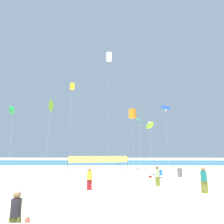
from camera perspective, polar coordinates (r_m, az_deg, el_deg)
The scene contains 18 objects.
ground_plane at distance 17.51m, azimuth -4.01°, elevation -20.91°, with size 120.00×120.00×0.00m, color beige.
ocean_band at distance 50.71m, azimuth -0.66°, elevation -14.21°, with size 120.00×20.00×0.01m, color teal.
mother_figure at distance 8.75m, azimuth -25.92°, elevation -24.57°, with size 0.37×0.37×1.62m.
beachgoer_teal_shirt at distance 16.75m, azimuth 24.85°, elevation -17.02°, with size 0.43×0.43×1.86m.
beachgoer_sage_shirt at distance 18.69m, azimuth 12.91°, elevation -17.25°, with size 0.38×0.38×1.68m.
beachgoer_mustard_shirt at distance 16.65m, azimuth -6.47°, elevation -18.27°, with size 0.39×0.39×1.69m.
folding_beach_chair at distance 23.90m, azimuth 13.70°, elevation -16.77°, with size 0.52×0.65×0.89m.
trash_barrel at distance 25.31m, azimuth 18.88°, elevation -16.09°, with size 0.54×0.54×0.98m, color #595960.
volleyball_net at distance 29.25m, azimuth -3.89°, elevation -13.56°, with size 8.45×1.97×2.40m.
beach_handbag at distance 23.77m, azimuth 10.94°, elevation -17.75°, with size 0.30×0.15×0.24m, color maroon.
kite_lime_delta at distance 28.84m, azimuth -17.43°, elevation 1.71°, with size 0.54×1.60×9.86m.
kite_blue_tube at distance 36.78m, azimuth 15.17°, elevation 1.15°, with size 1.89×1.83×10.76m.
kite_lime_inflatable at distance 24.82m, azimuth 10.79°, elevation -3.83°, with size 1.13×1.93×6.48m.
kite_green_delta at distance 28.89m, azimuth -26.48°, elevation 0.51°, with size 0.51×1.15×8.73m.
kite_white_box at distance 39.44m, azimuth -0.89°, elevation 15.51°, with size 1.11×1.11×21.33m.
kite_orange_box at distance 32.35m, azimuth 5.91°, elevation -0.49°, with size 1.26×1.26×9.55m.
kite_yellow_box at distance 32.36m, azimuth -11.35°, elevation 7.19°, with size 0.81×0.81×13.46m.
kite_green_diamond at distance 23.07m, azimuth 7.93°, elevation -2.36°, with size 0.62×0.63×6.70m.
Camera 1 is at (1.44, -17.17, 3.11)m, focal length 31.88 mm.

